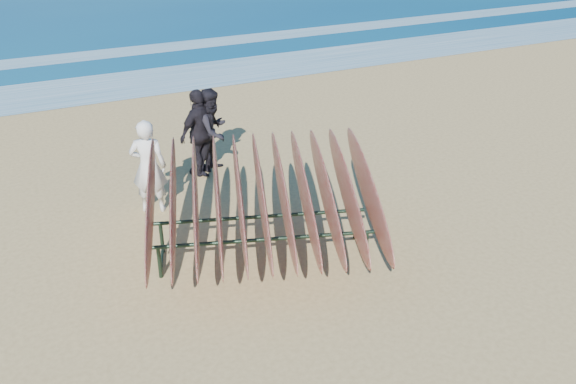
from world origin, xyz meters
name	(u,v)px	position (x,y,z in m)	size (l,w,h in m)	color
ground	(311,275)	(0.00, 0.00, 0.00)	(120.00, 120.00, 0.00)	tan
foam_near	(148,82)	(0.00, 10.00, 0.01)	(160.00, 160.00, 0.00)	white
foam_far	(123,52)	(0.00, 13.50, 0.01)	(160.00, 160.00, 0.00)	white
surfboard_rack	(262,198)	(-0.45, 0.72, 0.99)	(3.92, 3.83, 1.67)	black
person_white	(149,167)	(-1.59, 2.82, 0.81)	(0.59, 0.39, 1.62)	white
person_dark_a	(213,131)	(-0.13, 3.87, 0.81)	(0.79, 0.62, 1.62)	black
person_dark_b	(200,132)	(-0.38, 3.86, 0.83)	(0.97, 0.40, 1.65)	black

